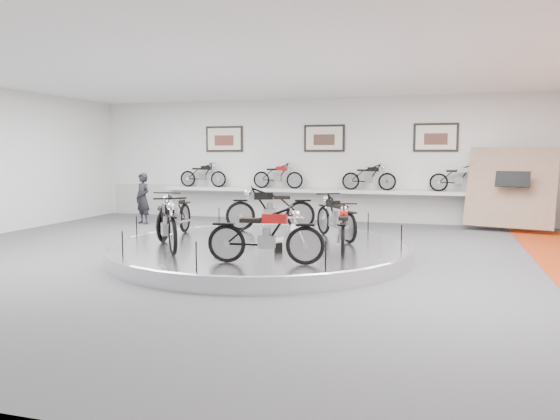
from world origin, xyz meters
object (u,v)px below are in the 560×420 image
(bike_a, at_px, (336,216))
(bike_c, at_px, (174,214))
(bike_d, at_px, (167,223))
(bike_e, at_px, (265,235))
(bike_b, at_px, (271,208))
(bike_f, at_px, (343,228))
(shelf, at_px, (322,191))
(visitor, at_px, (143,199))
(display_platform, at_px, (260,250))

(bike_a, relative_size, bike_c, 0.94)
(bike_d, xyz_separation_m, bike_e, (2.33, -0.82, -0.03))
(bike_b, distance_m, bike_e, 4.12)
(bike_b, height_order, bike_f, bike_b)
(bike_f, bearing_deg, shelf, 6.46)
(bike_b, relative_size, bike_c, 1.03)
(bike_b, bearing_deg, shelf, -115.30)
(bike_e, xyz_separation_m, bike_f, (1.09, 1.60, -0.05))
(bike_a, xyz_separation_m, bike_b, (-1.80, 0.86, 0.05))
(bike_f, distance_m, visitor, 8.52)
(shelf, height_order, bike_b, bike_b)
(display_platform, relative_size, shelf, 0.58)
(bike_f, bearing_deg, bike_a, 7.19)
(bike_e, bearing_deg, display_platform, 103.09)
(bike_c, bearing_deg, bike_d, 14.28)
(display_platform, height_order, bike_e, bike_e)
(bike_e, height_order, bike_f, bike_e)
(display_platform, distance_m, bike_e, 2.25)
(shelf, height_order, bike_a, bike_a)
(bike_a, bearing_deg, display_platform, 91.93)
(display_platform, relative_size, bike_c, 3.50)
(bike_b, distance_m, bike_c, 2.44)
(bike_d, distance_m, visitor, 6.57)
(bike_b, bearing_deg, bike_a, 133.98)
(bike_a, distance_m, bike_f, 1.56)
(bike_b, relative_size, bike_e, 1.08)
(shelf, relative_size, bike_c, 6.02)
(bike_e, relative_size, visitor, 1.10)
(bike_b, bearing_deg, bike_e, 85.52)
(bike_c, relative_size, bike_d, 0.99)
(bike_d, height_order, bike_f, bike_d)
(bike_b, height_order, bike_d, bike_b)
(bike_d, bearing_deg, shelf, 132.25)
(display_platform, xyz_separation_m, bike_b, (-0.37, 1.95, 0.71))
(shelf, bearing_deg, bike_b, -94.75)
(display_platform, height_order, bike_a, bike_a)
(bike_e, distance_m, bike_f, 1.94)
(bike_e, bearing_deg, bike_a, 70.07)
(bike_b, bearing_deg, visitor, -45.39)
(display_platform, relative_size, bike_d, 3.48)
(display_platform, distance_m, bike_a, 1.92)
(shelf, height_order, bike_e, bike_e)
(bike_a, relative_size, bike_b, 0.91)
(bike_b, xyz_separation_m, visitor, (-4.91, 2.28, -0.06))
(shelf, distance_m, bike_e, 8.45)
(bike_b, xyz_separation_m, bike_d, (-1.19, -3.14, -0.01))
(display_platform, bearing_deg, bike_a, 37.43)
(bike_a, xyz_separation_m, bike_d, (-3.00, -2.28, 0.04))
(shelf, xyz_separation_m, bike_f, (1.86, -6.81, -0.24))
(display_platform, relative_size, bike_b, 3.39)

